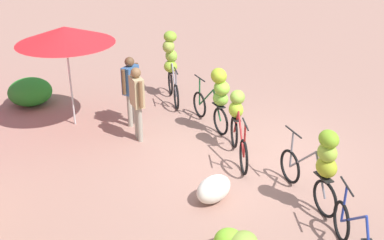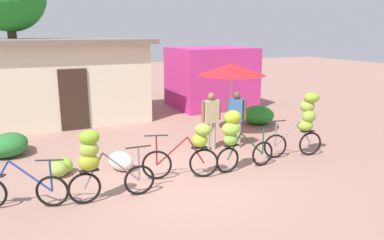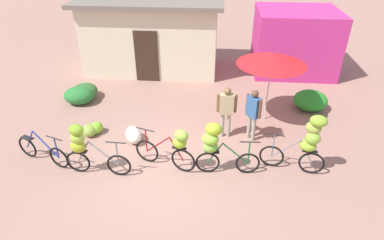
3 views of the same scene
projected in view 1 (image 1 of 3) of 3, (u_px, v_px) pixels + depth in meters
The scene contains 10 objects.
ground_plane at pixel (244, 157), 9.25m from camera, with size 60.00×60.00×0.00m, color #9A7162.
hedge_bush_mid at pixel (30, 92), 11.53m from camera, with size 1.11×1.05×0.65m, color #288B28.
market_umbrella at pixel (65, 35), 9.76m from camera, with size 2.06×2.06×2.22m.
bicycle_near_pile at pixel (321, 162), 7.43m from camera, with size 1.67×0.38×1.43m.
bicycle_center_loaded at pixel (238, 121), 9.13m from camera, with size 1.63×0.68×1.23m.
bicycle_by_shop at pixel (217, 93), 9.96m from camera, with size 1.61×0.43×1.45m.
bicycle_rightmost at pixel (171, 60), 11.66m from camera, with size 1.58×0.50×1.67m.
produce_sack at pixel (214, 189), 7.85m from camera, with size 0.70×0.44×0.44m, color silver.
person_vendor at pixel (131, 84), 10.19m from camera, with size 0.41×0.46×1.57m.
person_bystander at pixel (137, 97), 9.55m from camera, with size 0.58×0.21×1.58m.
Camera 1 is at (-7.04, 4.07, 4.58)m, focal length 44.22 mm.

